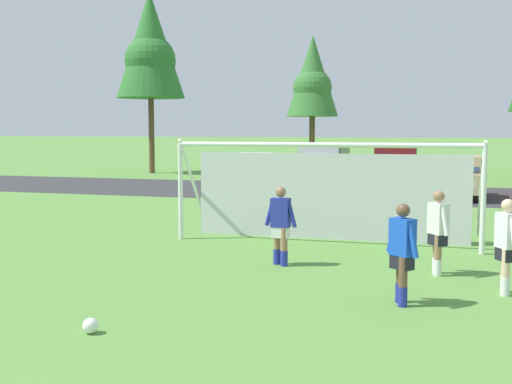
{
  "coord_description": "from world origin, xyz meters",
  "views": [
    {
      "loc": [
        3.79,
        -1.91,
        2.82
      ],
      "look_at": [
        -0.11,
        11.06,
        1.48
      ],
      "focal_mm": 44.72,
      "sensor_mm": 36.0,
      "label": 1
    }
  ],
  "objects_px": {
    "player_striker_near": "(438,233)",
    "parked_car_slot_center_left": "(396,167)",
    "player_trailing_back": "(281,226)",
    "parked_car_slot_far_left": "(251,172)",
    "soccer_goal": "(328,190)",
    "player_winger_right": "(506,247)",
    "parked_car_slot_left": "(324,168)",
    "player_defender_far": "(402,254)",
    "parked_car_slot_center": "(459,177)",
    "soccer_ball": "(91,326)"
  },
  "relations": [
    {
      "from": "soccer_goal",
      "to": "parked_car_slot_far_left",
      "type": "relative_size",
      "value": 1.74
    },
    {
      "from": "parked_car_slot_left",
      "to": "parked_car_slot_center",
      "type": "xyz_separation_m",
      "value": [
        5.68,
        -0.43,
        -0.24
      ]
    },
    {
      "from": "player_defender_far",
      "to": "player_trailing_back",
      "type": "relative_size",
      "value": 1.0
    },
    {
      "from": "player_winger_right",
      "to": "parked_car_slot_left",
      "type": "relative_size",
      "value": 0.36
    },
    {
      "from": "player_defender_far",
      "to": "parked_car_slot_center_left",
      "type": "relative_size",
      "value": 0.35
    },
    {
      "from": "soccer_goal",
      "to": "player_striker_near",
      "type": "height_order",
      "value": "soccer_goal"
    },
    {
      "from": "soccer_ball",
      "to": "player_striker_near",
      "type": "xyz_separation_m",
      "value": [
        4.52,
        5.1,
        0.71
      ]
    },
    {
      "from": "player_defender_far",
      "to": "player_winger_right",
      "type": "bearing_deg",
      "value": 35.15
    },
    {
      "from": "player_defender_far",
      "to": "parked_car_slot_center_left",
      "type": "distance_m",
      "value": 19.06
    },
    {
      "from": "parked_car_slot_center",
      "to": "parked_car_slot_left",
      "type": "bearing_deg",
      "value": 175.7
    },
    {
      "from": "soccer_goal",
      "to": "parked_car_slot_left",
      "type": "height_order",
      "value": "soccer_goal"
    },
    {
      "from": "player_striker_near",
      "to": "soccer_ball",
      "type": "bearing_deg",
      "value": -131.59
    },
    {
      "from": "player_defender_far",
      "to": "parked_car_slot_far_left",
      "type": "bearing_deg",
      "value": 114.47
    },
    {
      "from": "player_winger_right",
      "to": "parked_car_slot_far_left",
      "type": "relative_size",
      "value": 0.38
    },
    {
      "from": "soccer_goal",
      "to": "player_winger_right",
      "type": "height_order",
      "value": "soccer_goal"
    },
    {
      "from": "player_defender_far",
      "to": "soccer_goal",
      "type": "bearing_deg",
      "value": 111.97
    },
    {
      "from": "player_striker_near",
      "to": "parked_car_slot_center_left",
      "type": "bearing_deg",
      "value": 97.09
    },
    {
      "from": "parked_car_slot_far_left",
      "to": "player_defender_far",
      "type": "bearing_deg",
      "value": -65.53
    },
    {
      "from": "player_trailing_back",
      "to": "parked_car_slot_left",
      "type": "distance_m",
      "value": 15.26
    },
    {
      "from": "parked_car_slot_left",
      "to": "soccer_goal",
      "type": "bearing_deg",
      "value": -78.97
    },
    {
      "from": "soccer_ball",
      "to": "soccer_goal",
      "type": "xyz_separation_m",
      "value": [
        1.79,
        8.24,
        1.18
      ]
    },
    {
      "from": "soccer_goal",
      "to": "parked_car_slot_far_left",
      "type": "distance_m",
      "value": 13.24
    },
    {
      "from": "player_defender_far",
      "to": "parked_car_slot_far_left",
      "type": "height_order",
      "value": "parked_car_slot_far_left"
    },
    {
      "from": "player_trailing_back",
      "to": "parked_car_slot_center",
      "type": "bearing_deg",
      "value": 75.72
    },
    {
      "from": "player_defender_far",
      "to": "player_winger_right",
      "type": "distance_m",
      "value": 2.02
    },
    {
      "from": "parked_car_slot_left",
      "to": "player_trailing_back",
      "type": "bearing_deg",
      "value": -82.71
    },
    {
      "from": "player_trailing_back",
      "to": "parked_car_slot_far_left",
      "type": "xyz_separation_m",
      "value": [
        -5.32,
        15.1,
        0.05
      ]
    },
    {
      "from": "soccer_goal",
      "to": "parked_car_slot_center_left",
      "type": "bearing_deg",
      "value": 87.19
    },
    {
      "from": "player_winger_right",
      "to": "parked_car_slot_center",
      "type": "bearing_deg",
      "value": 91.89
    },
    {
      "from": "soccer_ball",
      "to": "player_winger_right",
      "type": "relative_size",
      "value": 0.13
    },
    {
      "from": "soccer_ball",
      "to": "parked_car_slot_center",
      "type": "relative_size",
      "value": 0.05
    },
    {
      "from": "player_winger_right",
      "to": "parked_car_slot_far_left",
      "type": "bearing_deg",
      "value": 120.52
    },
    {
      "from": "player_defender_far",
      "to": "parked_car_slot_center",
      "type": "xyz_separation_m",
      "value": [
        1.13,
        17.03,
        0.05
      ]
    },
    {
      "from": "player_trailing_back",
      "to": "player_striker_near",
      "type": "bearing_deg",
      "value": 0.52
    },
    {
      "from": "player_defender_far",
      "to": "player_trailing_back",
      "type": "xyz_separation_m",
      "value": [
        -2.61,
        2.32,
        0.0
      ]
    },
    {
      "from": "soccer_goal",
      "to": "player_striker_near",
      "type": "xyz_separation_m",
      "value": [
        2.73,
        -3.14,
        -0.47
      ]
    },
    {
      "from": "parked_car_slot_center",
      "to": "parked_car_slot_far_left",
      "type": "bearing_deg",
      "value": 177.5
    },
    {
      "from": "player_striker_near",
      "to": "parked_car_slot_far_left",
      "type": "relative_size",
      "value": 0.38
    },
    {
      "from": "player_trailing_back",
      "to": "parked_car_slot_left",
      "type": "bearing_deg",
      "value": 97.29
    },
    {
      "from": "soccer_goal",
      "to": "player_trailing_back",
      "type": "height_order",
      "value": "soccer_goal"
    },
    {
      "from": "parked_car_slot_left",
      "to": "parked_car_slot_center_left",
      "type": "bearing_deg",
      "value": 27.16
    },
    {
      "from": "soccer_ball",
      "to": "parked_car_slot_far_left",
      "type": "height_order",
      "value": "parked_car_slot_far_left"
    },
    {
      "from": "parked_car_slot_center_left",
      "to": "player_striker_near",
      "type": "bearing_deg",
      "value": -82.91
    },
    {
      "from": "soccer_ball",
      "to": "parked_car_slot_center",
      "type": "height_order",
      "value": "parked_car_slot_center"
    },
    {
      "from": "soccer_ball",
      "to": "parked_car_slot_far_left",
      "type": "xyz_separation_m",
      "value": [
        -3.92,
        20.17,
        0.77
      ]
    },
    {
      "from": "parked_car_slot_far_left",
      "to": "parked_car_slot_center_left",
      "type": "relative_size",
      "value": 0.92
    },
    {
      "from": "parked_car_slot_left",
      "to": "parked_car_slot_center",
      "type": "height_order",
      "value": "parked_car_slot_left"
    },
    {
      "from": "player_winger_right",
      "to": "player_trailing_back",
      "type": "height_order",
      "value": "same"
    },
    {
      "from": "player_striker_near",
      "to": "player_defender_far",
      "type": "relative_size",
      "value": 1.0
    },
    {
      "from": "player_striker_near",
      "to": "player_trailing_back",
      "type": "xyz_separation_m",
      "value": [
        -3.13,
        -0.03,
        0.0
      ]
    }
  ]
}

